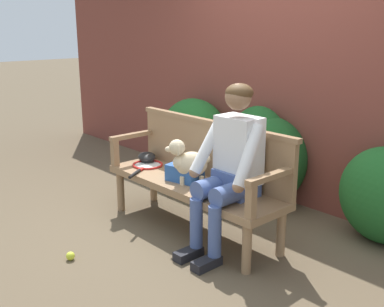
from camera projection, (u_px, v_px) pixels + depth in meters
The scene contains 15 objects.
ground_plane at pixel (192, 230), 4.07m from camera, with size 40.00×40.00×0.00m, color brown.
brick_garden_fence at pixel (292, 88), 4.64m from camera, with size 8.00×0.30×2.24m, color brown.
hedge_bush_far_left at pixel (258, 153), 4.70m from camera, with size 0.72×0.54×0.96m, color #194C1E.
hedge_bush_far_right at pixel (268, 160), 4.61m from camera, with size 0.78×0.75×0.88m, color #194C1E.
hedge_bush_mid_right at pixel (194, 139), 5.33m from camera, with size 0.93×0.68×0.93m, color #1E5B23.
garden_bench at pixel (192, 188), 3.97m from camera, with size 1.76×0.52×0.44m.
bench_backrest at pixel (212, 148), 4.03m from camera, with size 1.80×0.06×0.50m.
bench_armrest_left_end at pixel (126, 143), 4.44m from camera, with size 0.06×0.52×0.28m.
bench_armrest_right_end at pixel (263, 186), 3.24m from camera, with size 0.06×0.52×0.28m.
person_seated at pixel (231, 163), 3.55m from camera, with size 0.56×0.66×1.31m.
dog_on_bench at pixel (188, 161), 3.88m from camera, with size 0.31×0.35×0.38m.
tennis_racket at pixel (147, 165), 4.38m from camera, with size 0.43×0.56×0.03m.
baseball_glove at pixel (147, 157), 4.53m from camera, with size 0.22×0.17×0.09m, color black.
sports_bag at pixel (185, 173), 3.98m from camera, with size 0.28×0.20×0.14m, color #2856A3.
tennis_ball at pixel (70, 256), 3.55m from camera, with size 0.07×0.07×0.07m, color #CCDB33.
Camera 1 is at (2.78, -2.51, 1.73)m, focal length 43.71 mm.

